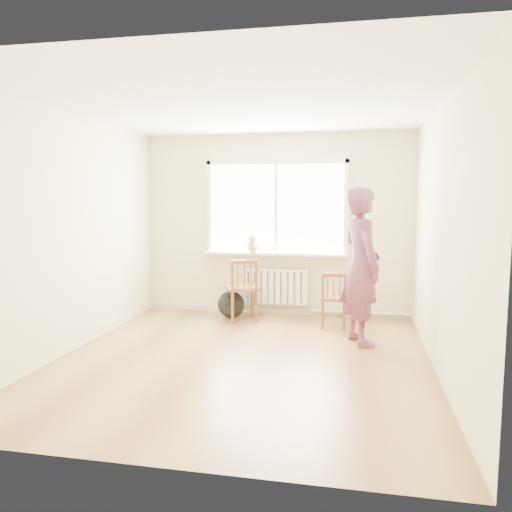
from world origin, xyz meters
The scene contains 13 objects.
floor centered at (0.00, 0.00, 0.00)m, with size 4.50×4.50×0.00m, color olive.
ceiling centered at (0.00, 0.00, 2.70)m, with size 4.50×4.50×0.00m, color white.
back_wall centered at (0.00, 2.25, 1.35)m, with size 4.00×0.01×2.70m, color beige.
window centered at (0.00, 2.22, 1.66)m, with size 2.12×0.05×1.42m.
windowsill centered at (0.00, 2.14, 0.93)m, with size 2.15×0.22×0.04m, color white.
radiator centered at (0.00, 2.16, 0.44)m, with size 1.00×0.12×0.55m.
heating_pipe centered at (1.25, 2.19, 0.08)m, with size 0.04×0.04×1.40m, color silver.
baseboard centered at (0.00, 2.23, 0.04)m, with size 4.00×0.03×0.08m, color beige.
chair_left centered at (-0.38, 1.67, 0.45)m, with size 0.57×0.56×0.90m.
chair_right centered at (0.90, 1.56, 0.39)m, with size 0.39×0.38×0.77m.
person centered at (1.25, 0.90, 0.94)m, with size 0.69×0.45×1.89m, color #B43C5B.
cat centered at (-0.31, 2.05, 1.07)m, with size 0.23×0.46×0.31m.
backpack centered at (-0.60, 1.84, 0.20)m, with size 0.40×0.30×0.40m, color black.
Camera 1 is at (1.19, -5.13, 1.74)m, focal length 35.00 mm.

